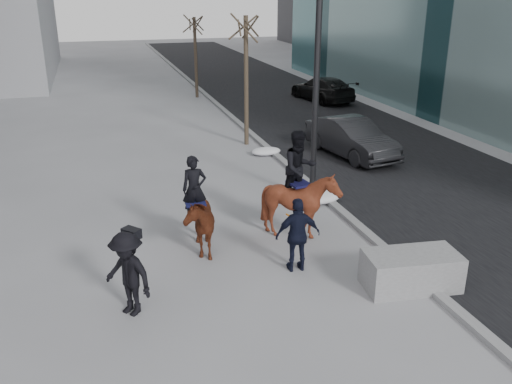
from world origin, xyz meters
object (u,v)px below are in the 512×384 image
object	(u,v)px
car_near	(351,138)
mounted_right	(300,197)
mounted_left	(197,217)
planter	(411,271)

from	to	relation	value
car_near	mounted_right	xyz separation A→B (m)	(-4.52, -6.22, 0.41)
mounted_right	mounted_left	bearing A→B (deg)	178.84
mounted_right	car_near	bearing A→B (deg)	53.99
car_near	mounted_left	bearing A→B (deg)	-149.07
mounted_left	mounted_right	distance (m)	2.68
planter	mounted_right	world-z (taller)	mounted_right
mounted_left	planter	bearing A→B (deg)	-37.32
planter	mounted_left	xyz separation A→B (m)	(-4.06, 3.10, 0.49)
planter	mounted_right	bearing A→B (deg)	114.68
mounted_right	planter	bearing A→B (deg)	-65.32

